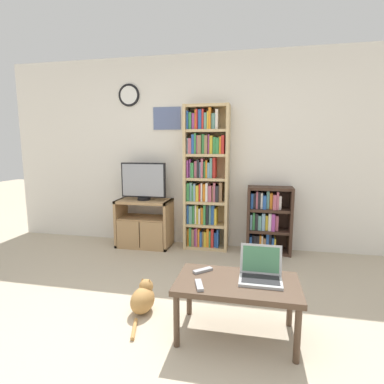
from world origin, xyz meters
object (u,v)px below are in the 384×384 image
(bookshelf_short, at_px, (267,220))
(cat, at_px, (143,298))
(remote_near_laptop, at_px, (203,270))
(remote_far_from_laptop, at_px, (199,285))
(television, at_px, (143,181))
(tv_stand, at_px, (144,223))
(coffee_table, at_px, (237,288))
(laptop, at_px, (261,271))
(bookshelf_tall, at_px, (205,180))

(bookshelf_short, xyz_separation_m, cat, (-1.07, -1.70, -0.32))
(remote_near_laptop, bearing_deg, remote_far_from_laptop, -39.11)
(remote_near_laptop, relative_size, cat, 0.28)
(television, relative_size, remote_far_from_laptop, 3.75)
(tv_stand, xyz_separation_m, television, (0.00, 0.01, 0.58))
(coffee_table, distance_m, remote_near_laptop, 0.30)
(remote_far_from_laptop, bearing_deg, laptop, -171.18)
(bookshelf_tall, xyz_separation_m, laptop, (0.71, -1.81, -0.46))
(coffee_table, relative_size, laptop, 2.90)
(remote_near_laptop, height_order, cat, remote_near_laptop)
(bookshelf_short, height_order, remote_near_laptop, bookshelf_short)
(television, distance_m, laptop, 2.34)
(laptop, height_order, cat, laptop)
(remote_far_from_laptop, distance_m, cat, 0.70)
(bookshelf_short, bearing_deg, bookshelf_tall, 179.57)
(bookshelf_tall, xyz_separation_m, coffee_table, (0.54, -1.88, -0.57))
(coffee_table, height_order, laptop, laptop)
(bookshelf_short, relative_size, remote_near_laptop, 5.94)
(laptop, xyz_separation_m, cat, (-0.95, 0.10, -0.37))
(television, xyz_separation_m, bookshelf_short, (1.66, 0.09, -0.48))
(remote_near_laptop, bearing_deg, bookshelf_tall, 145.73)
(bookshelf_short, bearing_deg, remote_far_from_laptop, -104.82)
(remote_far_from_laptop, bearing_deg, cat, -46.97)
(bookshelf_tall, distance_m, remote_near_laptop, 1.86)
(bookshelf_tall, distance_m, remote_far_from_laptop, 2.10)
(remote_near_laptop, xyz_separation_m, cat, (-0.52, 0.06, -0.32))
(bookshelf_tall, distance_m, coffee_table, 2.03)
(tv_stand, bearing_deg, coffee_table, -51.98)
(tv_stand, distance_m, cat, 1.72)
(bookshelf_short, bearing_deg, cat, -122.09)
(bookshelf_tall, bearing_deg, remote_near_laptop, -81.25)
(remote_near_laptop, bearing_deg, coffee_table, 24.76)
(remote_near_laptop, bearing_deg, cat, -139.24)
(television, height_order, coffee_table, television)
(remote_far_from_laptop, bearing_deg, coffee_table, -168.34)
(tv_stand, height_order, remote_near_laptop, tv_stand)
(bookshelf_short, relative_size, coffee_table, 0.99)
(television, xyz_separation_m, laptop, (1.55, -1.71, -0.43))
(coffee_table, xyz_separation_m, laptop, (0.16, 0.06, 0.11))
(television, relative_size, bookshelf_short, 0.71)
(television, xyz_separation_m, remote_far_from_laptop, (1.13, -1.92, -0.48))
(bookshelf_tall, relative_size, cat, 3.65)
(tv_stand, distance_m, television, 0.58)
(television, xyz_separation_m, bookshelf_tall, (0.84, 0.10, 0.03))
(laptop, height_order, remote_near_laptop, laptop)
(bookshelf_tall, relative_size, bookshelf_short, 2.20)
(remote_far_from_laptop, bearing_deg, bookshelf_tall, -99.02)
(tv_stand, distance_m, laptop, 2.31)
(television, distance_m, remote_near_laptop, 2.06)
(television, distance_m, remote_far_from_laptop, 2.27)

